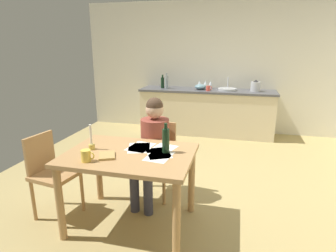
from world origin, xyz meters
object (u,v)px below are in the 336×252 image
object	(u,v)px
candlestick	(91,143)
bottle_oil	(163,82)
mixing_bowl	(200,87)
stovetop_kettle	(255,86)
chair_side_empty	(51,171)
wine_glass_back_left	(199,83)
wine_glass_near_sink	(211,83)
dining_table	(130,164)
coffee_mug	(86,156)
wine_bottle_on_table	(166,140)
person_seated	(153,144)
bottle_vinegar	(167,82)
sink_unit	(227,89)
chair_at_table	(158,155)
wine_glass_by_kettle	(205,83)
book_magazine	(107,156)
teacup_on_counter	(208,88)

from	to	relation	value
candlestick	bottle_oil	xyz separation A→B (m)	(-0.17, 3.26, 0.18)
mixing_bowl	stovetop_kettle	bearing A→B (deg)	-0.18
chair_side_empty	wine_glass_back_left	world-z (taller)	wine_glass_back_left
wine_glass_near_sink	dining_table	bearing A→B (deg)	-96.84
bottle_oil	coffee_mug	bearing A→B (deg)	-85.64
coffee_mug	wine_glass_back_left	world-z (taller)	wine_glass_back_left
wine_bottle_on_table	bottle_oil	distance (m)	3.29
candlestick	stovetop_kettle	xyz separation A→B (m)	(1.66, 3.25, 0.16)
person_seated	wine_bottle_on_table	world-z (taller)	person_seated
chair_side_empty	mixing_bowl	distance (m)	3.49
chair_side_empty	bottle_vinegar	distance (m)	3.30
candlestick	sink_unit	world-z (taller)	sink_unit
chair_at_table	chair_side_empty	bearing A→B (deg)	-143.22
sink_unit	wine_glass_by_kettle	size ratio (longest dim) A/B	2.34
bottle_vinegar	wine_glass_near_sink	distance (m)	0.89
sink_unit	person_seated	bearing A→B (deg)	-104.00
wine_glass_by_kettle	person_seated	bearing A→B (deg)	-94.69
coffee_mug	candlestick	size ratio (longest dim) A/B	0.50
mixing_bowl	wine_glass_back_left	distance (m)	0.16
bottle_vinegar	mixing_bowl	bearing A→B (deg)	4.77
chair_side_empty	bottle_vinegar	bearing A→B (deg)	82.83
book_magazine	sink_unit	distance (m)	3.51
wine_bottle_on_table	wine_glass_back_left	xyz separation A→B (m)	(-0.15, 3.30, 0.12)
stovetop_kettle	book_magazine	bearing A→B (deg)	-112.89
coffee_mug	mixing_bowl	xyz separation A→B (m)	(0.51, 3.53, 0.13)
chair_at_table	mixing_bowl	bearing A→B (deg)	86.82
wine_bottle_on_table	bottle_vinegar	size ratio (longest dim) A/B	0.95
wine_glass_back_left	sink_unit	bearing A→B (deg)	-14.49
wine_glass_by_kettle	wine_bottle_on_table	bearing A→B (deg)	-89.51
dining_table	sink_unit	distance (m)	3.35
dining_table	mixing_bowl	size ratio (longest dim) A/B	5.27
coffee_mug	chair_at_table	bearing A→B (deg)	68.91
dining_table	teacup_on_counter	size ratio (longest dim) A/B	10.33
dining_table	wine_glass_back_left	size ratio (longest dim) A/B	7.79
coffee_mug	book_magazine	xyz separation A→B (m)	(0.12, 0.14, -0.04)
chair_at_table	wine_bottle_on_table	distance (m)	0.74
candlestick	mixing_bowl	world-z (taller)	candlestick
dining_table	teacup_on_counter	xyz separation A→B (m)	(0.40, 3.10, 0.30)
chair_at_table	bottle_vinegar	bearing A→B (deg)	101.99
chair_side_empty	wine_glass_by_kettle	size ratio (longest dim) A/B	5.68
dining_table	sink_unit	size ratio (longest dim) A/B	3.33
mixing_bowl	teacup_on_counter	xyz separation A→B (m)	(0.17, -0.15, -0.00)
coffee_mug	bottle_oil	distance (m)	3.56
wine_bottle_on_table	wine_glass_near_sink	bearing A→B (deg)	88.65
person_seated	sink_unit	size ratio (longest dim) A/B	3.32
chair_at_table	mixing_bowl	xyz separation A→B (m)	(0.14, 2.58, 0.46)
chair_at_table	person_seated	world-z (taller)	person_seated
coffee_mug	bottle_oil	xyz separation A→B (m)	(-0.27, 3.54, 0.19)
coffee_mug	sink_unit	xyz separation A→B (m)	(1.03, 3.53, 0.10)
wine_glass_back_left	coffee_mug	bearing A→B (deg)	-97.25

